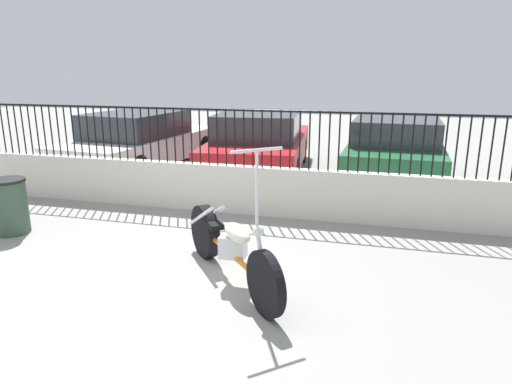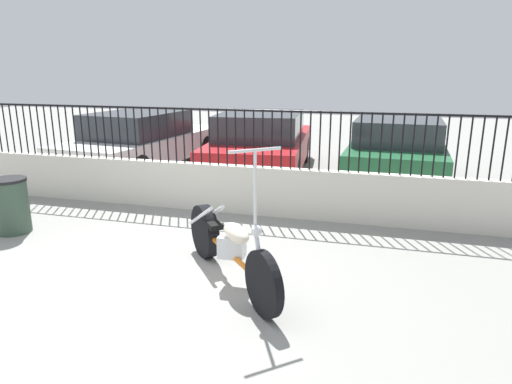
% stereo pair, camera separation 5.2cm
% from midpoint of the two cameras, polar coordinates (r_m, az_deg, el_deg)
% --- Properties ---
extents(ground_plane, '(40.00, 40.00, 0.00)m').
position_cam_midpoint_polar(ground_plane, '(5.22, -16.33, -11.46)').
color(ground_plane, gray).
extents(low_wall, '(9.47, 0.18, 0.78)m').
position_cam_midpoint_polar(low_wall, '(7.54, -4.97, 0.55)').
color(low_wall, beige).
rests_on(low_wall, ground_plane).
extents(fence_railing, '(9.47, 0.04, 0.90)m').
position_cam_midpoint_polar(fence_railing, '(7.35, -5.14, 7.80)').
color(fence_railing, black).
rests_on(fence_railing, low_wall).
extents(motorcycle_orange, '(1.63, 1.80, 1.59)m').
position_cam_midpoint_polar(motorcycle_orange, '(5.12, -3.53, -6.53)').
color(motorcycle_orange, black).
rests_on(motorcycle_orange, ground_plane).
extents(trash_bin, '(0.50, 0.50, 0.79)m').
position_cam_midpoint_polar(trash_bin, '(7.37, -28.11, -1.50)').
color(trash_bin, '#334738').
rests_on(trash_bin, ground_plane).
extents(car_white, '(2.25, 4.71, 1.35)m').
position_cam_midpoint_polar(car_white, '(10.91, -13.80, 6.23)').
color(car_white, black).
rests_on(car_white, ground_plane).
extents(car_red, '(2.32, 4.66, 1.37)m').
position_cam_midpoint_polar(car_red, '(10.17, 0.86, 6.12)').
color(car_red, black).
rests_on(car_red, ground_plane).
extents(car_green, '(1.98, 4.10, 1.32)m').
position_cam_midpoint_polar(car_green, '(9.92, 17.34, 5.08)').
color(car_green, black).
rests_on(car_green, ground_plane).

